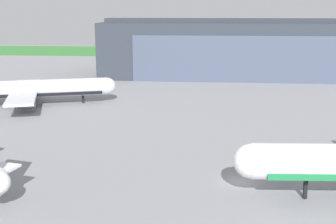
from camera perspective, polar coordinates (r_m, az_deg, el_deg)
name	(u,v)px	position (r m, az deg, el deg)	size (l,w,h in m)	color
ground_plane	(239,182)	(62.18, 8.97, -8.72)	(440.00, 440.00, 0.00)	gray
grass_field_strip	(218,52)	(244.48, 6.24, 7.52)	(440.00, 56.00, 0.08)	#397D36
maintenance_hangar	(250,48)	(160.41, 10.22, 7.87)	(99.68, 35.35, 19.33)	#2D333D
airliner_far_left	(28,90)	(113.16, -17.16, 2.69)	(39.69, 33.51, 13.29)	silver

